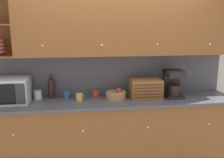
{
  "coord_description": "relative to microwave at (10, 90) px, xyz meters",
  "views": [
    {
      "loc": [
        -0.44,
        -3.5,
        1.96
      ],
      "look_at": [
        0.0,
        -0.21,
        1.23
      ],
      "focal_mm": 40.0,
      "sensor_mm": 36.0,
      "label": 1
    }
  ],
  "objects": [
    {
      "name": "ground_plane",
      "position": [
        1.34,
        0.23,
        -1.12
      ],
      "size": [
        24.0,
        24.0,
        0.0
      ],
      "primitive_type": "plane",
      "color": "slate"
    },
    {
      "name": "wall_back",
      "position": [
        1.34,
        0.26,
        0.18
      ],
      "size": [
        5.72,
        0.06,
        2.6
      ],
      "color": "silver",
      "rests_on": "ground_plane"
    },
    {
      "name": "counter_unit",
      "position": [
        1.34,
        -0.06,
        -0.64
      ],
      "size": [
        3.34,
        0.62,
        0.96
      ],
      "color": "brown",
      "rests_on": "ground_plane"
    },
    {
      "name": "backsplash_panel",
      "position": [
        1.34,
        0.23,
        0.13
      ],
      "size": [
        3.32,
        0.01,
        0.59
      ],
      "color": "#4C4C51",
      "rests_on": "counter_unit"
    },
    {
      "name": "upper_cabinets",
      "position": [
        1.5,
        0.06,
        0.84
      ],
      "size": [
        3.32,
        0.37,
        0.83
      ],
      "color": "brown",
      "rests_on": "backsplash_panel"
    },
    {
      "name": "microwave",
      "position": [
        0.0,
        0.0,
        0.0
      ],
      "size": [
        0.49,
        0.39,
        0.32
      ],
      "color": "silver",
      "rests_on": "counter_unit"
    },
    {
      "name": "storage_canister",
      "position": [
        0.33,
        0.1,
        -0.1
      ],
      "size": [
        0.11,
        0.11,
        0.13
      ],
      "color": "silver",
      "rests_on": "counter_unit"
    },
    {
      "name": "wine_bottle",
      "position": [
        0.51,
        0.13,
        -0.01
      ],
      "size": [
        0.09,
        0.09,
        0.34
      ],
      "color": "black",
      "rests_on": "counter_unit"
    },
    {
      "name": "mug_blue_second",
      "position": [
        0.72,
        0.12,
        -0.12
      ],
      "size": [
        0.09,
        0.08,
        0.09
      ],
      "color": "#38669E",
      "rests_on": "counter_unit"
    },
    {
      "name": "mug",
      "position": [
        0.89,
        -0.04,
        -0.11
      ],
      "size": [
        0.1,
        0.09,
        0.09
      ],
      "color": "gold",
      "rests_on": "counter_unit"
    },
    {
      "name": "mug_patterned_third",
      "position": [
        1.12,
        0.12,
        -0.12
      ],
      "size": [
        0.1,
        0.09,
        0.09
      ],
      "color": "#B73D38",
      "rests_on": "counter_unit"
    },
    {
      "name": "fruit_basket",
      "position": [
        1.39,
        0.0,
        -0.11
      ],
      "size": [
        0.28,
        0.28,
        0.15
      ],
      "color": "#A87F4C",
      "rests_on": "counter_unit"
    },
    {
      "name": "bread_box",
      "position": [
        1.8,
        -0.04,
        -0.03
      ],
      "size": [
        0.42,
        0.27,
        0.26
      ],
      "color": "brown",
      "rests_on": "counter_unit"
    },
    {
      "name": "coffee_maker",
      "position": [
        2.2,
        -0.02,
        0.03
      ],
      "size": [
        0.23,
        0.26,
        0.38
      ],
      "color": "black",
      "rests_on": "counter_unit"
    }
  ]
}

